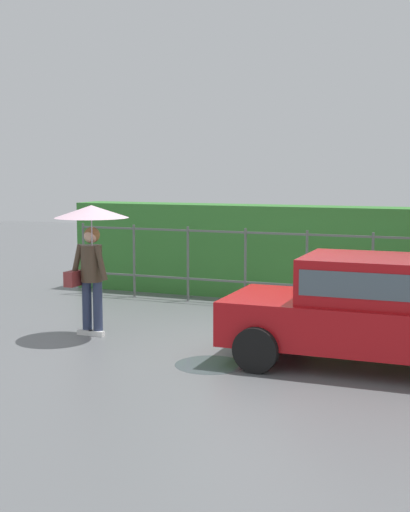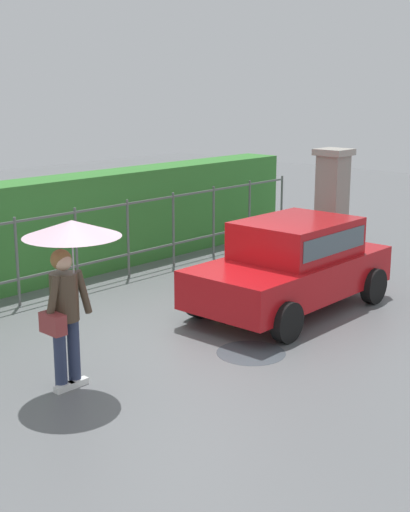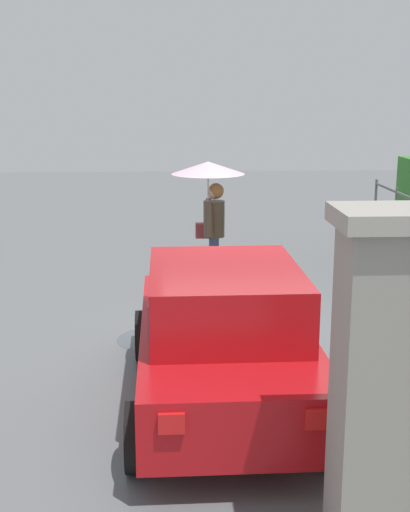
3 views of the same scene
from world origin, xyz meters
TOP-DOWN VIEW (x-y plane):
  - ground_plane at (0.00, 0.00)m, footprint 40.00×40.00m
  - car at (1.77, -0.61)m, footprint 3.76×1.90m
  - pedestrian at (-2.56, -0.50)m, footprint 1.15×1.15m
  - gate_pillar at (4.13, 0.19)m, footprint 0.60×0.60m
  - puddle_near at (-0.21, -1.36)m, footprint 0.96×0.96m

SIDE VIEW (x-z plane):
  - ground_plane at x=0.00m, z-range 0.00..0.00m
  - puddle_near at x=-0.21m, z-range 0.00..0.00m
  - car at x=1.77m, z-range 0.06..1.54m
  - gate_pillar at x=4.13m, z-range 0.03..2.45m
  - pedestrian at x=-2.56m, z-range 0.57..2.64m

